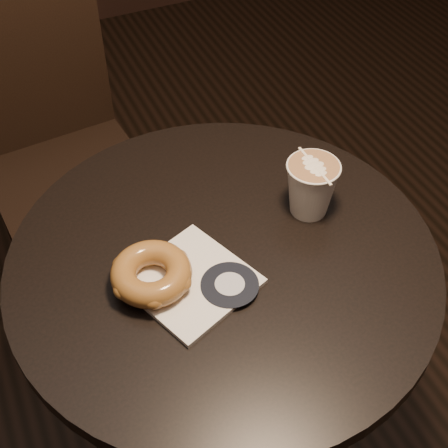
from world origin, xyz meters
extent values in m
cylinder|color=black|center=(0.00, 0.00, 0.73)|extent=(0.70, 0.70, 0.03)
cylinder|color=black|center=(0.00, 0.00, 0.37)|extent=(0.07, 0.07, 0.70)
cube|color=black|center=(-0.14, 0.66, 0.43)|extent=(0.42, 0.42, 0.04)
cube|color=black|center=(-0.15, 0.83, 0.71)|extent=(0.39, 0.07, 0.52)
cylinder|color=black|center=(-0.29, 0.48, 0.22)|extent=(0.03, 0.03, 0.43)
cylinder|color=black|center=(0.04, 0.51, 0.22)|extent=(0.03, 0.03, 0.43)
cylinder|color=black|center=(-0.32, 0.80, 0.22)|extent=(0.03, 0.03, 0.43)
cylinder|color=black|center=(0.01, 0.83, 0.22)|extent=(0.03, 0.03, 0.43)
cube|color=white|center=(-0.07, -0.03, 0.75)|extent=(0.22, 0.22, 0.01)
torus|color=brown|center=(-0.13, -0.01, 0.78)|extent=(0.12, 0.12, 0.04)
camera|label=1|loc=(-0.27, -0.60, 1.51)|focal=50.00mm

